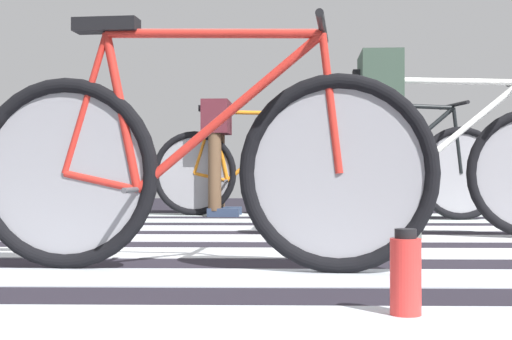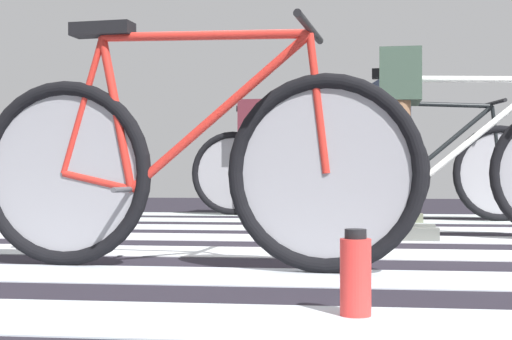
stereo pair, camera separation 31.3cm
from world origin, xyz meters
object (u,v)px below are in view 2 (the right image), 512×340
at_px(bicycle_2_of_4, 459,168).
at_px(bicycle_3_of_4, 432,170).
at_px(cyclist_2_of_4, 401,118).
at_px(cyclist_4_of_4, 255,142).
at_px(water_bottle, 356,275).
at_px(cyclist_3_of_4, 390,131).
at_px(bicycle_4_of_4, 291,170).
at_px(bicycle_1_of_4, 189,166).

relative_size(bicycle_2_of_4, bicycle_3_of_4, 1.01).
distance_m(cyclist_2_of_4, bicycle_3_of_4, 1.53).
distance_m(cyclist_4_of_4, water_bottle, 4.50).
distance_m(bicycle_2_of_4, cyclist_3_of_4, 1.48).
relative_size(bicycle_3_of_4, bicycle_4_of_4, 0.99).
distance_m(bicycle_3_of_4, cyclist_4_of_4, 1.56).
xyz_separation_m(bicycle_3_of_4, cyclist_3_of_4, (-0.31, -0.05, 0.28)).
bearing_deg(cyclist_2_of_4, bicycle_3_of_4, 79.73).
relative_size(bicycle_1_of_4, water_bottle, 7.91).
bearing_deg(bicycle_2_of_4, cyclist_3_of_4, 103.77).
bearing_deg(cyclist_3_of_4, bicycle_3_of_4, 0.00).
xyz_separation_m(cyclist_2_of_4, bicycle_4_of_4, (-0.76, 2.11, -0.28)).
bearing_deg(cyclist_4_of_4, bicycle_3_of_4, -22.85).
bearing_deg(bicycle_3_of_4, bicycle_4_of_4, 139.93).
height_order(cyclist_3_of_4, bicycle_4_of_4, cyclist_3_of_4).
bearing_deg(water_bottle, bicycle_1_of_4, 125.80).
bearing_deg(bicycle_2_of_4, bicycle_1_of_4, -127.34).
relative_size(bicycle_4_of_4, water_bottle, 7.93).
distance_m(bicycle_1_of_4, bicycle_3_of_4, 3.15).
bearing_deg(cyclist_2_of_4, bicycle_4_of_4, 112.20).
distance_m(bicycle_3_of_4, bicycle_4_of_4, 1.26).
height_order(bicycle_1_of_4, bicycle_3_of_4, same).
height_order(bicycle_1_of_4, bicycle_2_of_4, same).
xyz_separation_m(bicycle_3_of_4, bicycle_4_of_4, (-1.09, 0.64, 0.00)).
height_order(bicycle_3_of_4, cyclist_3_of_4, cyclist_3_of_4).
bearing_deg(cyclist_3_of_4, bicycle_2_of_4, -88.21).
bearing_deg(cyclist_3_of_4, bicycle_4_of_4, 128.90).
height_order(bicycle_2_of_4, cyclist_3_of_4, cyclist_3_of_4).
bearing_deg(bicycle_2_of_4, cyclist_2_of_4, -180.00).
relative_size(cyclist_2_of_4, cyclist_4_of_4, 1.05).
bearing_deg(bicycle_1_of_4, bicycle_4_of_4, 94.07).
relative_size(bicycle_3_of_4, cyclist_3_of_4, 1.66).
distance_m(bicycle_2_of_4, bicycle_3_of_4, 1.48).
height_order(cyclist_2_of_4, water_bottle, cyclist_2_of_4).
distance_m(bicycle_3_of_4, water_bottle, 3.80).
bearing_deg(bicycle_3_of_4, water_bottle, -108.66).
bearing_deg(bicycle_1_of_4, bicycle_2_of_4, 56.21).
xyz_separation_m(bicycle_1_of_4, water_bottle, (0.61, -0.84, -0.28)).
distance_m(bicycle_2_of_4, water_bottle, 2.36).
bearing_deg(bicycle_2_of_4, water_bottle, -101.95).
relative_size(bicycle_1_of_4, cyclist_3_of_4, 1.67).
distance_m(cyclist_2_of_4, cyclist_4_of_4, 2.37).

